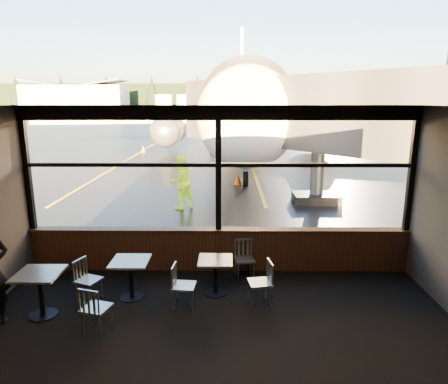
{
  "coord_description": "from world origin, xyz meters",
  "views": [
    {
      "loc": [
        0.2,
        -8.06,
        3.6
      ],
      "look_at": [
        0.1,
        1.0,
        1.5
      ],
      "focal_mm": 32.0,
      "sensor_mm": 36.0,
      "label": 1
    }
  ],
  "objects_px": {
    "airliner": "(243,72)",
    "chair_near_e": "(260,283)",
    "chair_near_n": "(245,260)",
    "cafe_table_left": "(41,295)",
    "cafe_table_near": "(215,277)",
    "chair_mid_s": "(96,309)",
    "chair_mid_w": "(89,281)",
    "ground_crew": "(181,182)",
    "jet_bridge": "(329,132)",
    "chair_near_w": "(184,286)",
    "cone_wing": "(143,149)",
    "cafe_table_mid": "(131,279)",
    "cone_nose": "(238,179)"
  },
  "relations": [
    {
      "from": "airliner",
      "to": "chair_near_e",
      "type": "height_order",
      "value": "airliner"
    },
    {
      "from": "airliner",
      "to": "chair_near_n",
      "type": "height_order",
      "value": "airliner"
    },
    {
      "from": "cafe_table_left",
      "to": "cafe_table_near",
      "type": "bearing_deg",
      "value": 15.81
    },
    {
      "from": "chair_mid_s",
      "to": "chair_near_e",
      "type": "bearing_deg",
      "value": 35.34
    },
    {
      "from": "cafe_table_left",
      "to": "chair_near_e",
      "type": "bearing_deg",
      "value": 6.63
    },
    {
      "from": "airliner",
      "to": "chair_mid_s",
      "type": "bearing_deg",
      "value": -96.26
    },
    {
      "from": "cafe_table_near",
      "to": "chair_mid_w",
      "type": "relative_size",
      "value": 0.87
    },
    {
      "from": "cafe_table_near",
      "to": "chair_near_n",
      "type": "height_order",
      "value": "chair_near_n"
    },
    {
      "from": "chair_near_e",
      "to": "chair_mid_w",
      "type": "relative_size",
      "value": 1.03
    },
    {
      "from": "airliner",
      "to": "ground_crew",
      "type": "bearing_deg",
      "value": -98.18
    },
    {
      "from": "cafe_table_near",
      "to": "cafe_table_left",
      "type": "distance_m",
      "value": 3.04
    },
    {
      "from": "airliner",
      "to": "jet_bridge",
      "type": "relative_size",
      "value": 3.05
    },
    {
      "from": "chair_near_w",
      "to": "cone_wing",
      "type": "bearing_deg",
      "value": -161.5
    },
    {
      "from": "airliner",
      "to": "cafe_table_mid",
      "type": "relative_size",
      "value": 48.1
    },
    {
      "from": "cafe_table_near",
      "to": "chair_mid_s",
      "type": "height_order",
      "value": "chair_mid_s"
    },
    {
      "from": "chair_near_e",
      "to": "chair_mid_w",
      "type": "xyz_separation_m",
      "value": [
        -3.1,
        0.09,
        -0.01
      ]
    },
    {
      "from": "cafe_table_mid",
      "to": "cone_wing",
      "type": "height_order",
      "value": "cafe_table_mid"
    },
    {
      "from": "chair_near_e",
      "to": "chair_near_n",
      "type": "distance_m",
      "value": 1.09
    },
    {
      "from": "cafe_table_left",
      "to": "cone_wing",
      "type": "relative_size",
      "value": 1.74
    },
    {
      "from": "chair_near_n",
      "to": "ground_crew",
      "type": "relative_size",
      "value": 0.45
    },
    {
      "from": "cafe_table_mid",
      "to": "chair_near_n",
      "type": "relative_size",
      "value": 0.91
    },
    {
      "from": "chair_near_e",
      "to": "chair_near_n",
      "type": "relative_size",
      "value": 1.02
    },
    {
      "from": "chair_near_n",
      "to": "cone_wing",
      "type": "distance_m",
      "value": 21.13
    },
    {
      "from": "chair_near_w",
      "to": "chair_near_n",
      "type": "distance_m",
      "value": 1.63
    },
    {
      "from": "cafe_table_left",
      "to": "chair_near_n",
      "type": "relative_size",
      "value": 0.97
    },
    {
      "from": "cone_wing",
      "to": "ground_crew",
      "type": "bearing_deg",
      "value": -73.47
    },
    {
      "from": "cafe_table_mid",
      "to": "ground_crew",
      "type": "bearing_deg",
      "value": 88.28
    },
    {
      "from": "chair_near_n",
      "to": "chair_mid_w",
      "type": "bearing_deg",
      "value": 10.81
    },
    {
      "from": "chair_near_e",
      "to": "cone_nose",
      "type": "xyz_separation_m",
      "value": [
        -0.15,
        10.46,
        -0.18
      ]
    },
    {
      "from": "chair_mid_w",
      "to": "ground_crew",
      "type": "distance_m",
      "value": 6.53
    },
    {
      "from": "ground_crew",
      "to": "cone_wing",
      "type": "bearing_deg",
      "value": -112.09
    },
    {
      "from": "chair_near_e",
      "to": "ground_crew",
      "type": "xyz_separation_m",
      "value": [
        -2.17,
        6.53,
        0.49
      ]
    },
    {
      "from": "cafe_table_left",
      "to": "cone_wing",
      "type": "height_order",
      "value": "cafe_table_left"
    },
    {
      "from": "cafe_table_near",
      "to": "chair_mid_w",
      "type": "xyz_separation_m",
      "value": [
        -2.29,
        -0.3,
        0.05
      ]
    },
    {
      "from": "cafe_table_mid",
      "to": "chair_mid_w",
      "type": "relative_size",
      "value": 0.92
    },
    {
      "from": "chair_near_n",
      "to": "cone_wing",
      "type": "xyz_separation_m",
      "value": [
        -6.3,
        20.16,
        -0.18
      ]
    },
    {
      "from": "chair_near_e",
      "to": "chair_near_n",
      "type": "bearing_deg",
      "value": 2.48
    },
    {
      "from": "jet_bridge",
      "to": "cafe_table_mid",
      "type": "xyz_separation_m",
      "value": [
        -5.19,
        -6.78,
        -2.18
      ]
    },
    {
      "from": "cafe_table_near",
      "to": "chair_near_w",
      "type": "distance_m",
      "value": 0.75
    },
    {
      "from": "chair_near_e",
      "to": "cone_wing",
      "type": "height_order",
      "value": "chair_near_e"
    },
    {
      "from": "chair_near_w",
      "to": "cone_nose",
      "type": "xyz_separation_m",
      "value": [
        1.19,
        10.58,
        -0.17
      ]
    },
    {
      "from": "chair_near_e",
      "to": "ground_crew",
      "type": "height_order",
      "value": "ground_crew"
    },
    {
      "from": "cafe_table_near",
      "to": "chair_near_n",
      "type": "relative_size",
      "value": 0.86
    },
    {
      "from": "cone_nose",
      "to": "cone_wing",
      "type": "height_order",
      "value": "cone_nose"
    },
    {
      "from": "chair_mid_w",
      "to": "cafe_table_mid",
      "type": "bearing_deg",
      "value": 121.64
    },
    {
      "from": "jet_bridge",
      "to": "airliner",
      "type": "bearing_deg",
      "value": 98.87
    },
    {
      "from": "chair_near_n",
      "to": "cafe_table_left",
      "type": "bearing_deg",
      "value": 15.2
    },
    {
      "from": "airliner",
      "to": "ground_crew",
      "type": "distance_m",
      "value": 16.49
    },
    {
      "from": "cone_nose",
      "to": "cone_wing",
      "type": "xyz_separation_m",
      "value": [
        -6.38,
        10.77,
        -0.0
      ]
    },
    {
      "from": "jet_bridge",
      "to": "cafe_table_near",
      "type": "bearing_deg",
      "value": -118.8
    }
  ]
}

